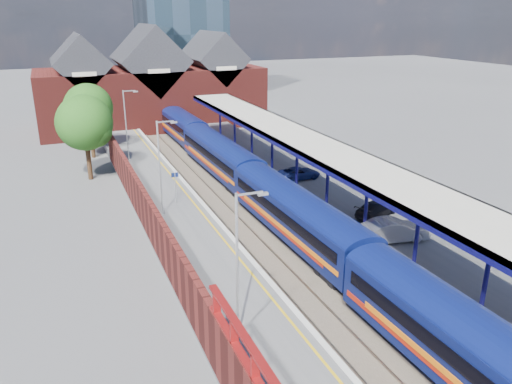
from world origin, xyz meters
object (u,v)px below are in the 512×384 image
lamp_post_b (240,258)px  parked_car_silver (393,230)px  parked_car_blue (299,173)px  parked_car_dark (377,209)px  lamp_post_c (161,162)px  train (252,179)px  lamp_post_d (127,121)px  platform_sign (175,182)px

lamp_post_b → parked_car_silver: bearing=24.4°
parked_car_blue → parked_car_dark: bearing=-174.1°
lamp_post_c → parked_car_blue: 14.01m
parked_car_blue → lamp_post_c: bearing=105.0°
train → parked_car_dark: bearing=-52.5°
lamp_post_d → parked_car_blue: bearing=-43.1°
lamp_post_d → parked_car_silver: lamp_post_d is taller
platform_sign → parked_car_silver: 16.73m
train → parked_car_dark: (6.42, -8.38, -0.55)m
lamp_post_b → lamp_post_d: same height
parked_car_dark → train: bearing=15.4°
lamp_post_b → parked_car_silver: (12.79, 5.81, -3.25)m
parked_car_silver → parked_car_blue: bearing=9.3°
lamp_post_c → platform_sign: 3.34m
lamp_post_b → parked_car_dark: lamp_post_b is taller
platform_sign → parked_car_blue: 11.87m
lamp_post_b → lamp_post_c: bearing=90.0°
lamp_post_b → parked_car_dark: 17.64m
platform_sign → train: bearing=1.3°
train → lamp_post_b: size_ratio=9.42×
lamp_post_d → platform_sign: lamp_post_d is taller
parked_car_dark → parked_car_blue: bearing=-15.0°
lamp_post_c → parked_car_dark: (14.28, -6.23, -3.42)m
parked_car_silver → parked_car_dark: 4.23m
train → lamp_post_b: 19.98m
train → lamp_post_d: lamp_post_d is taller
lamp_post_c → platform_sign: size_ratio=2.80×
parked_car_blue → lamp_post_b: bearing=145.4°
parked_car_dark → parked_car_blue: (-1.24, 10.02, -0.03)m
platform_sign → lamp_post_c: bearing=-124.3°
lamp_post_d → parked_car_silver: 29.32m
platform_sign → parked_car_blue: size_ratio=0.64×
train → lamp_post_b: (-7.86, -18.15, 2.87)m
lamp_post_b → parked_car_blue: lamp_post_b is taller
parked_car_dark → lamp_post_d: bearing=10.7°
lamp_post_b → parked_car_dark: size_ratio=1.79×
lamp_post_c → parked_car_blue: bearing=16.2°
lamp_post_d → platform_sign: 14.25m
lamp_post_c → parked_car_silver: lamp_post_c is taller
lamp_post_b → parked_car_dark: bearing=34.4°
platform_sign → parked_car_silver: (11.42, -12.19, -0.94)m
lamp_post_b → parked_car_blue: size_ratio=1.81×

